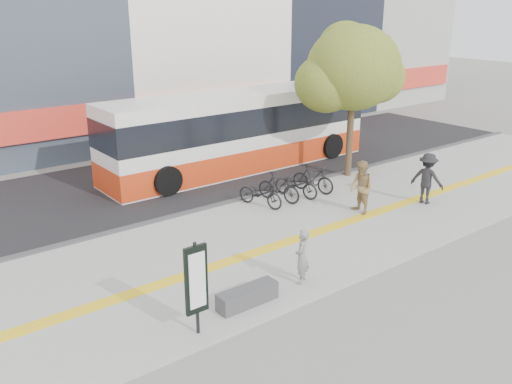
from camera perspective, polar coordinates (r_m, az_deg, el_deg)
ground at (r=15.92m, az=4.04°, el=-7.19°), size 120.00×120.00×0.00m
sidewalk at (r=16.94m, az=0.66°, el=-5.31°), size 40.00×7.00×0.08m
tactile_strip at (r=16.56m, az=1.74°, el=-5.73°), size 40.00×0.45×0.01m
street at (r=22.90m, az=-11.07°, el=0.88°), size 40.00×8.00×0.06m
curb at (r=19.58m, az=-5.71°, el=-1.87°), size 40.00×0.25×0.14m
bench at (r=13.49m, az=-0.90°, el=-10.81°), size 1.60×0.45×0.45m
signboard at (r=11.98m, az=-6.24°, el=-9.24°), size 0.55×0.10×2.20m
street_tree at (r=22.92m, az=9.88°, el=12.47°), size 4.40×3.80×6.31m
bus at (r=24.21m, az=-1.66°, el=6.19°), size 12.67×3.00×3.37m
bicycle_row at (r=20.41m, az=3.24°, el=0.65°), size 3.66×1.99×1.10m
seated_woman at (r=14.30m, az=4.83°, el=-6.72°), size 0.65×0.60×1.49m
pedestrian_tan at (r=19.20m, az=10.94°, el=0.45°), size 0.87×1.03×1.88m
pedestrian_dark at (r=20.80m, az=17.42°, el=1.36°), size 1.01×1.36×1.88m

